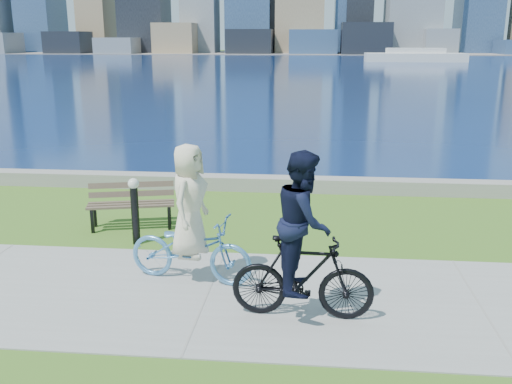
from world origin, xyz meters
TOP-DOWN VIEW (x-y plane):
  - ground at (0.00, 0.00)m, footprint 320.00×320.00m
  - concrete_path at (0.00, 0.00)m, footprint 80.00×3.50m
  - seawall at (0.00, 6.20)m, footprint 90.00×0.50m
  - bay_water at (0.00, 72.00)m, footprint 320.00×131.00m
  - far_shore at (0.00, 130.00)m, footprint 320.00×30.00m
  - ferry_far at (16.96, 84.14)m, footprint 15.10×4.31m
  - park_bench at (-2.11, 3.07)m, footprint 1.82×0.98m
  - bollard_lamp at (-1.73, 2.09)m, footprint 0.21×0.21m
  - cyclist_woman at (-0.34, 0.52)m, footprint 1.09×2.13m
  - cyclist_man at (1.43, -0.54)m, footprint 0.75×1.96m

SIDE VIEW (x-z plane):
  - ground at x=0.00m, z-range 0.00..0.00m
  - bay_water at x=0.00m, z-range 0.00..0.01m
  - concrete_path at x=0.00m, z-range 0.00..0.02m
  - far_shore at x=0.00m, z-range 0.00..0.12m
  - seawall at x=0.00m, z-range 0.00..0.35m
  - park_bench at x=-2.11m, z-range 0.10..0.99m
  - bollard_lamp at x=-1.73m, z-range 0.09..1.36m
  - cyclist_woman at x=-0.34m, z-range -0.26..1.94m
  - ferry_far at x=16.96m, z-range -0.17..1.88m
  - cyclist_man at x=1.43m, z-range -0.17..2.18m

